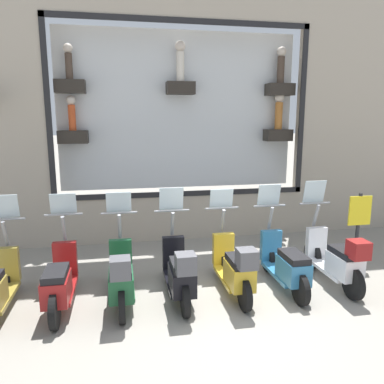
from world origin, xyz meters
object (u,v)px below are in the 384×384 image
Objects in this scene: scooter_green_4 at (121,277)px; shop_sign_post at (358,229)px; scooter_yellow_2 at (235,268)px; scooter_white_0 at (337,259)px; scooter_red_5 at (60,282)px; scooter_teal_1 at (286,264)px; scooter_black_3 at (180,272)px.

scooter_green_4 is 4.44m from shop_sign_post.
scooter_green_4 is at bearing 89.99° from scooter_yellow_2.
scooter_white_0 is at bearing 128.15° from shop_sign_post.
scooter_yellow_2 is 2.69m from scooter_red_5.
scooter_white_0 is 0.90m from scooter_teal_1.
scooter_black_3 is at bearing -89.98° from scooter_green_4.
scooter_red_5 reaches higher than shop_sign_post.
shop_sign_post is (0.63, -3.49, 0.31)m from scooter_black_3.
scooter_green_4 is (0.00, 1.80, 0.00)m from scooter_yellow_2.
shop_sign_post is at bearing -76.31° from scooter_yellow_2.
scooter_white_0 is at bearing -89.90° from scooter_green_4.
scooter_black_3 is (-0.06, 1.80, 0.04)m from scooter_teal_1.
scooter_teal_1 is 1.00× the size of scooter_red_5.
shop_sign_post is at bearing -79.75° from scooter_black_3.
scooter_teal_1 is 1.80m from scooter_black_3.
scooter_yellow_2 is at bearing 94.10° from scooter_teal_1.
scooter_white_0 is at bearing -90.75° from scooter_red_5.
scooter_black_3 is (-0.01, 2.69, -0.01)m from scooter_white_0.
scooter_teal_1 reaches higher than scooter_green_4.
scooter_teal_1 is at bearing 108.51° from shop_sign_post.
scooter_white_0 reaches higher than scooter_teal_1.
scooter_white_0 is at bearing -93.70° from scooter_teal_1.
scooter_teal_1 is at bearing -85.90° from scooter_yellow_2.
scooter_teal_1 is (0.06, 0.90, -0.05)m from scooter_white_0.
scooter_red_5 is 1.23× the size of shop_sign_post.
scooter_teal_1 reaches higher than scooter_red_5.
scooter_red_5 reaches higher than scooter_yellow_2.
shop_sign_post is (0.57, -5.29, 0.34)m from scooter_red_5.
scooter_red_5 is (0.00, 3.59, 0.01)m from scooter_teal_1.
scooter_red_5 is (0.06, 1.80, -0.03)m from scooter_black_3.
scooter_green_4 reaches higher than shop_sign_post.
scooter_teal_1 is 1.82m from shop_sign_post.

